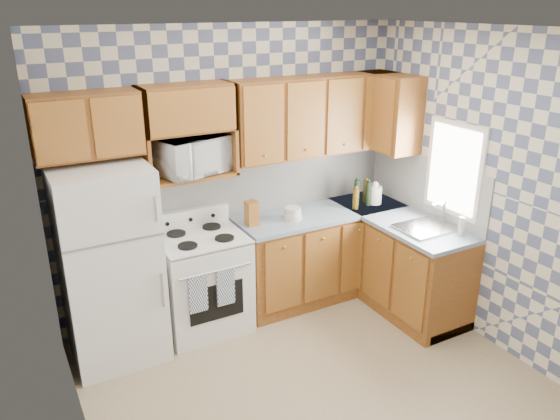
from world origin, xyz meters
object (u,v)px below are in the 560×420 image
object	(u,v)px
refrigerator	(109,265)
electric_kettle	(375,195)
microwave	(192,155)
stove_body	(203,283)

from	to	relation	value
refrigerator	electric_kettle	distance (m)	2.70
refrigerator	microwave	xyz separation A→B (m)	(0.84, 0.21, 0.77)
stove_body	microwave	distance (m)	1.18
refrigerator	microwave	size ratio (longest dim) A/B	2.83
stove_body	electric_kettle	size ratio (longest dim) A/B	4.94
refrigerator	stove_body	distance (m)	0.89
refrigerator	stove_body	bearing A→B (deg)	1.78
refrigerator	microwave	world-z (taller)	microwave
microwave	electric_kettle	size ratio (longest dim) A/B	3.26
stove_body	electric_kettle	world-z (taller)	electric_kettle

